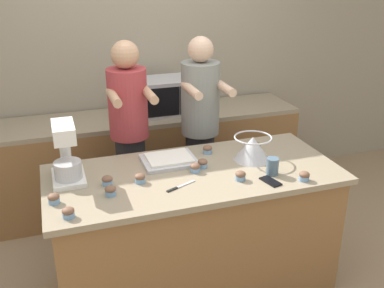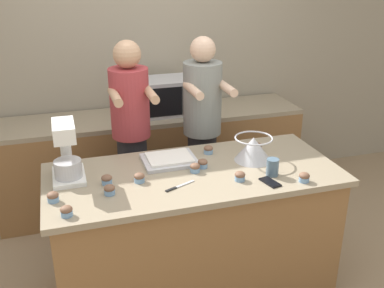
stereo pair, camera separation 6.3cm
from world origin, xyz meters
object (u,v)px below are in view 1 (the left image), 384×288
mixing_bowl (253,148)px  drinking_glass (272,166)px  stand_mixer (66,156)px  cupcake_4 (203,163)px  cupcake_2 (107,180)px  knife (179,187)px  cupcake_0 (110,191)px  cupcake_8 (54,198)px  cupcake_6 (68,213)px  cupcake_10 (195,168)px  cell_phone (270,181)px  cupcake_1 (256,146)px  cupcake_5 (240,176)px  person_right (200,133)px  cupcake_9 (207,149)px  cupcake_3 (304,176)px  microwave_oven (160,96)px  person_left (130,141)px  cupcake_7 (140,178)px  baking_tray (169,160)px

mixing_bowl → drinking_glass: size_ratio=2.34×
stand_mixer → cupcake_4: stand_mixer is taller
cupcake_2 → knife: bearing=-22.6°
cupcake_0 → knife: bearing=-4.5°
cupcake_0 → cupcake_8: size_ratio=1.00×
cupcake_6 → cupcake_10: 0.89m
cell_phone → knife: bearing=168.6°
cupcake_1 → cupcake_5: size_ratio=1.00×
person_right → drinking_glass: size_ratio=14.84×
cupcake_9 → cupcake_3: bearing=-54.0°
drinking_glass → cupcake_10: drinking_glass is taller
cupcake_8 → microwave_oven: bearing=55.4°
microwave_oven → cupcake_6: (-0.93, -1.63, -0.10)m
cell_phone → cupcake_4: 0.47m
stand_mixer → cupcake_5: stand_mixer is taller
drinking_glass → person_left: bearing=130.0°
person_left → cupcake_4: person_left is taller
drinking_glass → cupcake_9: (-0.28, 0.45, -0.03)m
person_right → microwave_oven: size_ratio=3.24×
cupcake_2 → cupcake_6: (-0.26, -0.31, 0.00)m
person_left → cupcake_4: bearing=-61.4°
person_right → mixing_bowl: (0.15, -0.65, 0.12)m
mixing_bowl → cupcake_6: mixing_bowl is taller
microwave_oven → knife: size_ratio=2.48×
cupcake_1 → cupcake_4: bearing=-161.5°
mixing_bowl → cell_phone: 0.36m
knife → cupcake_5: size_ratio=3.08×
cupcake_7 → person_right: bearing=48.6°
stand_mixer → cupcake_3: stand_mixer is taller
cupcake_7 → cupcake_9: same height
person_left → person_right: bearing=0.0°
person_right → cupcake_10: (-0.29, -0.71, 0.06)m
microwave_oven → mixing_bowl: bearing=-75.2°
cupcake_4 → cupcake_8: same height
cupcake_3 → drinking_glass: bearing=136.4°
cupcake_0 → cupcake_2: (0.00, 0.14, 0.00)m
person_left → drinking_glass: size_ratio=14.86×
cupcake_1 → microwave_oven: bearing=111.3°
stand_mixer → knife: bearing=-26.6°
person_right → cupcake_5: size_ratio=24.72×
cupcake_4 → cupcake_8: (-0.96, -0.18, 0.00)m
mixing_bowl → cupcake_10: 0.45m
person_left → cupcake_6: size_ratio=24.74×
person_left → cupcake_5: (0.53, -0.91, 0.05)m
cupcake_2 → cupcake_3: bearing=-15.6°
cupcake_8 → baking_tray: bearing=23.2°
microwave_oven → cupcake_5: (0.13, -1.52, -0.10)m
person_right → cupcake_1: (0.25, -0.51, 0.06)m
baking_tray → cupcake_9: 0.31m
person_right → stand_mixer: 1.24m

